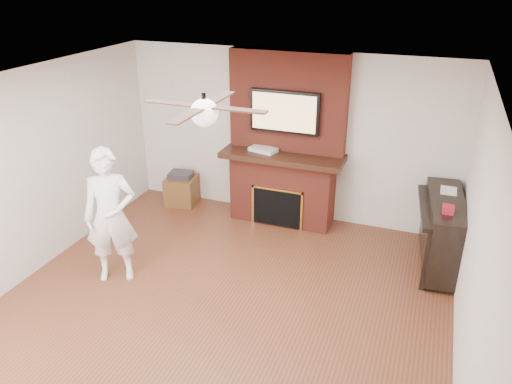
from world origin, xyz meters
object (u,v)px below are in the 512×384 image
(person, at_px, (111,216))
(fireplace, at_px, (284,157))
(piano, at_px, (442,230))
(side_table, at_px, (182,189))

(person, bearing_deg, fireplace, 28.64)
(fireplace, height_order, piano, fireplace)
(person, distance_m, side_table, 2.26)
(person, xyz_separation_m, side_table, (-0.25, 2.16, -0.60))
(person, xyz_separation_m, piano, (3.73, 1.68, -0.35))
(person, height_order, side_table, person)
(fireplace, xyz_separation_m, piano, (2.27, -0.55, -0.50))
(fireplace, distance_m, person, 2.67)
(person, bearing_deg, side_table, 68.22)
(fireplace, xyz_separation_m, side_table, (-1.70, -0.07, -0.75))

